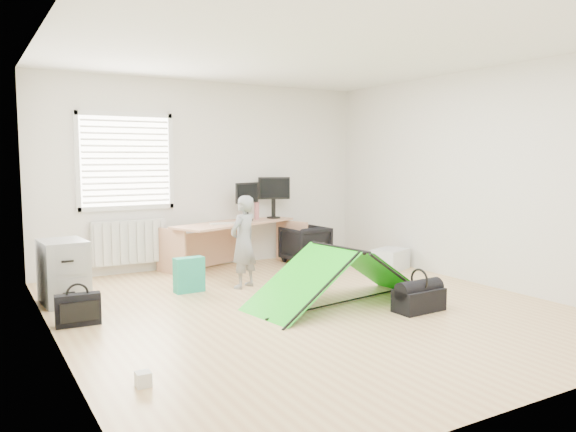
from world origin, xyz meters
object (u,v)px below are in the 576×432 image
filing_cabinet (63,272)px  person (243,242)px  office_chair (305,244)px  kite (340,276)px  monitor_left (247,207)px  duffel_bag (419,300)px  laptop_bag (78,310)px  monitor_right (273,203)px  desk (235,245)px  thermos (257,211)px  storage_crate (390,259)px

filing_cabinet → person: size_ratio=0.62×
filing_cabinet → office_chair: filing_cabinet is taller
office_chair → kite: bearing=63.4°
monitor_left → duffel_bag: 3.31m
kite → laptop_bag: bearing=158.2°
monitor_left → laptop_bag: (-2.74, -1.94, -0.72)m
monitor_right → desk: bearing=-144.0°
duffel_bag → monitor_left: bearing=95.2°
desk → kite: (0.12, -2.46, -0.02)m
thermos → person: person is taller
office_chair → kite: (-0.95, -2.25, 0.03)m
monitor_left → person: size_ratio=0.38×
office_chair → kite: size_ratio=0.30×
monitor_left → office_chair: bearing=-37.5°
filing_cabinet → monitor_left: 2.93m
person → storage_crate: 2.36m
kite → person: bearing=105.8°
monitor_left → monitor_right: bearing=-8.1°
thermos → kite: thermos is taller
filing_cabinet → laptop_bag: filing_cabinet is taller
desk → filing_cabinet: filing_cabinet is taller
office_chair → duffel_bag: office_chair is taller
laptop_bag → filing_cabinet: bearing=93.5°
desk → storage_crate: 2.26m
office_chair → laptop_bag: (-3.58, -1.64, -0.13)m
office_chair → duffel_bag: size_ratio=1.15×
monitor_right → duffel_bag: (-0.07, -3.28, -0.78)m
storage_crate → duffel_bag: bearing=-122.8°
filing_cabinet → storage_crate: bearing=-9.1°
kite → duffel_bag: bearing=-58.5°
kite → duffel_bag: 0.87m
monitor_left → kite: monitor_left is taller
desk → person: bearing=-131.3°
desk → thermos: bearing=-1.8°
monitor_left → monitor_right: 0.51m
thermos → person: size_ratio=0.23×
monitor_right → laptop_bag: monitor_right is taller
person → desk: bearing=-136.9°
monitor_right → monitor_left: bearing=-147.0°
filing_cabinet → monitor_right: size_ratio=1.45×
kite → storage_crate: (1.75, 1.21, -0.17)m
monitor_left → thermos: bearing=1.2°
monitor_right → person: (-1.19, -1.39, -0.33)m
laptop_bag → duffel_bag: (3.17, -1.26, -0.04)m
filing_cabinet → kite: size_ratio=0.35×
monitor_left → duffel_bag: size_ratio=0.80×
monitor_right → thermos: (-0.30, -0.02, -0.10)m
office_chair → duffel_bag: bearing=78.4°
person → duffel_bag: size_ratio=2.11×
monitor_left → person: bearing=-135.8°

